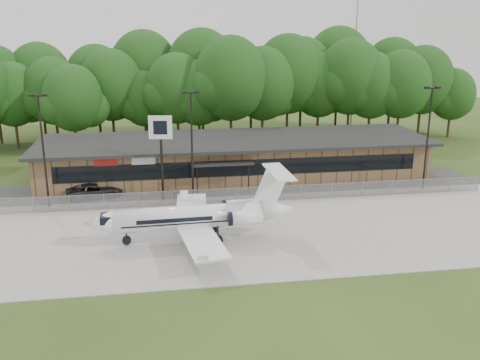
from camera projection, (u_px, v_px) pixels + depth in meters
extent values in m
plane|color=#2D4318|center=(287.00, 275.00, 35.28)|extent=(160.00, 160.00, 0.00)
cube|color=#9E9B93|center=(263.00, 230.00, 42.85)|extent=(64.00, 18.00, 0.08)
cube|color=#383835|center=(241.00, 188.00, 53.76)|extent=(50.00, 9.00, 0.06)
cube|color=brown|center=(234.00, 159.00, 57.47)|extent=(40.00, 10.00, 4.00)
cube|color=black|center=(242.00, 168.00, 52.62)|extent=(36.00, 0.08, 1.60)
cube|color=black|center=(235.00, 140.00, 56.39)|extent=(41.00, 11.50, 0.30)
cube|color=black|center=(222.00, 163.00, 51.58)|extent=(6.00, 1.60, 0.20)
cube|color=#B41B16|center=(106.00, 162.00, 50.35)|extent=(2.20, 0.06, 0.70)
cube|color=silver|center=(143.00, 161.00, 50.87)|extent=(2.20, 0.06, 0.70)
cube|color=gray|center=(248.00, 195.00, 49.29)|extent=(46.00, 0.03, 1.50)
cube|color=gray|center=(249.00, 187.00, 49.08)|extent=(46.00, 0.04, 0.04)
cylinder|color=gray|center=(355.00, 47.00, 80.54)|extent=(0.20, 0.20, 25.00)
cylinder|color=black|center=(44.00, 154.00, 46.83)|extent=(0.18, 0.18, 10.00)
cube|color=black|center=(38.00, 96.00, 45.41)|extent=(1.20, 0.12, 0.12)
cube|color=black|center=(31.00, 95.00, 45.31)|extent=(0.45, 0.30, 0.22)
cube|color=black|center=(44.00, 95.00, 45.47)|extent=(0.45, 0.30, 0.22)
cylinder|color=black|center=(192.00, 149.00, 48.77)|extent=(0.18, 0.18, 10.00)
cube|color=black|center=(191.00, 93.00, 47.35)|extent=(1.20, 0.12, 0.12)
cube|color=black|center=(184.00, 92.00, 47.24)|extent=(0.45, 0.30, 0.22)
cube|color=black|center=(197.00, 92.00, 47.41)|extent=(0.45, 0.30, 0.22)
cylinder|color=black|center=(427.00, 140.00, 52.19)|extent=(0.18, 0.18, 10.00)
cube|color=black|center=(433.00, 88.00, 50.77)|extent=(1.20, 0.12, 0.12)
cube|color=black|center=(427.00, 88.00, 50.67)|extent=(0.45, 0.30, 0.22)
cube|color=black|center=(438.00, 88.00, 50.83)|extent=(0.45, 0.30, 0.22)
cylinder|color=white|center=(189.00, 218.00, 40.21)|extent=(11.20, 2.14, 1.78)
cone|color=white|center=(98.00, 224.00, 39.01)|extent=(2.29, 1.86, 1.78)
cone|color=white|center=(277.00, 210.00, 41.38)|extent=(2.51, 1.86, 1.78)
cube|color=white|center=(202.00, 243.00, 36.98)|extent=(2.67, 6.77, 0.13)
cube|color=white|center=(192.00, 208.00, 43.92)|extent=(2.67, 6.77, 0.13)
cylinder|color=white|center=(245.00, 219.00, 39.57)|extent=(2.48, 1.08, 1.00)
cylinder|color=white|center=(238.00, 207.00, 42.20)|extent=(2.48, 1.08, 1.00)
cube|color=white|center=(270.00, 191.00, 40.83)|extent=(2.74, 0.24, 3.36)
cube|color=white|center=(279.00, 173.00, 40.56)|extent=(1.61, 5.17, 0.11)
cube|color=black|center=(108.00, 219.00, 39.06)|extent=(1.16, 1.37, 0.56)
cube|color=black|center=(216.00, 235.00, 40.99)|extent=(0.98, 2.70, 0.78)
cylinder|color=black|center=(127.00, 241.00, 39.79)|extent=(0.69, 0.69, 0.25)
imported|color=#2D2C2F|center=(95.00, 191.00, 50.73)|extent=(5.60, 3.56, 1.44)
cylinder|color=black|center=(162.00, 161.00, 48.97)|extent=(0.26, 0.26, 7.66)
cube|color=silver|center=(160.00, 127.00, 48.08)|extent=(2.12, 0.52, 2.11)
cube|color=black|center=(160.00, 128.00, 47.96)|extent=(1.24, 0.21, 1.24)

